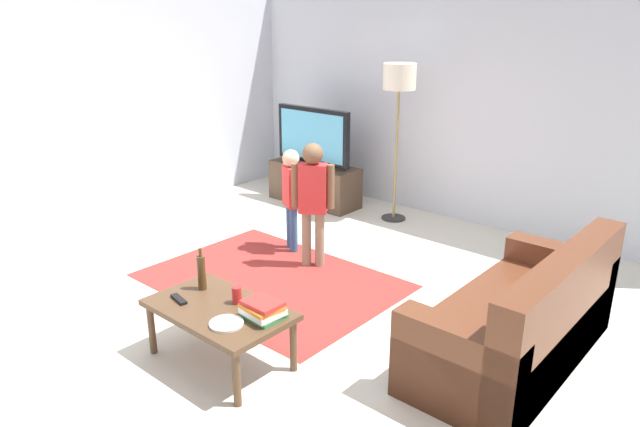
{
  "coord_description": "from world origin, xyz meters",
  "views": [
    {
      "loc": [
        3.14,
        -3.0,
        2.29
      ],
      "look_at": [
        0.0,
        0.6,
        0.65
      ],
      "focal_mm": 32.81,
      "sensor_mm": 36.0,
      "label": 1
    }
  ],
  "objects_px": {
    "tv": "(313,137)",
    "coffee_table": "(219,313)",
    "child_center": "(313,194)",
    "tv_remote": "(179,299)",
    "couch": "(525,325)",
    "bottle": "(202,272)",
    "plate": "(226,323)",
    "floor_lamp": "(399,85)",
    "book_stack": "(263,309)",
    "tv_stand": "(314,184)",
    "soda_can": "(237,295)",
    "child_near_tv": "(291,191)"
  },
  "relations": [
    {
      "from": "book_stack",
      "to": "plate",
      "type": "distance_m",
      "value": 0.25
    },
    {
      "from": "child_center",
      "to": "bottle",
      "type": "relative_size",
      "value": 3.8
    },
    {
      "from": "child_center",
      "to": "coffee_table",
      "type": "height_order",
      "value": "child_center"
    },
    {
      "from": "bottle",
      "to": "plate",
      "type": "height_order",
      "value": "bottle"
    },
    {
      "from": "floor_lamp",
      "to": "book_stack",
      "type": "relative_size",
      "value": 6.69
    },
    {
      "from": "child_near_tv",
      "to": "bottle",
      "type": "bearing_deg",
      "value": -66.54
    },
    {
      "from": "couch",
      "to": "plate",
      "type": "xyz_separation_m",
      "value": [
        -1.35,
        -1.47,
        0.14
      ]
    },
    {
      "from": "tv_stand",
      "to": "tv",
      "type": "xyz_separation_m",
      "value": [
        -0.0,
        -0.02,
        0.6
      ]
    },
    {
      "from": "coffee_table",
      "to": "plate",
      "type": "height_order",
      "value": "plate"
    },
    {
      "from": "couch",
      "to": "plate",
      "type": "relative_size",
      "value": 8.18
    },
    {
      "from": "tv",
      "to": "coffee_table",
      "type": "relative_size",
      "value": 1.1
    },
    {
      "from": "couch",
      "to": "bottle",
      "type": "distance_m",
      "value": 2.27
    },
    {
      "from": "book_stack",
      "to": "tv_remote",
      "type": "distance_m",
      "value": 0.65
    },
    {
      "from": "child_center",
      "to": "soda_can",
      "type": "bearing_deg",
      "value": -66.49
    },
    {
      "from": "tv",
      "to": "floor_lamp",
      "type": "relative_size",
      "value": 0.62
    },
    {
      "from": "coffee_table",
      "to": "tv_remote",
      "type": "xyz_separation_m",
      "value": [
        -0.28,
        -0.12,
        0.06
      ]
    },
    {
      "from": "floor_lamp",
      "to": "soda_can",
      "type": "relative_size",
      "value": 14.83
    },
    {
      "from": "coffee_table",
      "to": "child_near_tv",
      "type": "bearing_deg",
      "value": 120.01
    },
    {
      "from": "tv",
      "to": "floor_lamp",
      "type": "xyz_separation_m",
      "value": [
        1.11,
        0.17,
        0.7
      ]
    },
    {
      "from": "tv",
      "to": "book_stack",
      "type": "bearing_deg",
      "value": -53.24
    },
    {
      "from": "couch",
      "to": "floor_lamp",
      "type": "xyz_separation_m",
      "value": [
        -2.36,
        1.9,
        1.25
      ]
    },
    {
      "from": "child_center",
      "to": "coffee_table",
      "type": "distance_m",
      "value": 1.78
    },
    {
      "from": "tv_remote",
      "to": "plate",
      "type": "height_order",
      "value": "plate"
    },
    {
      "from": "tv_remote",
      "to": "book_stack",
      "type": "bearing_deg",
      "value": 30.74
    },
    {
      "from": "tv_stand",
      "to": "book_stack",
      "type": "height_order",
      "value": "book_stack"
    },
    {
      "from": "tv",
      "to": "coffee_table",
      "type": "xyz_separation_m",
      "value": [
        1.9,
        -3.08,
        -0.48
      ]
    },
    {
      "from": "child_center",
      "to": "tv_remote",
      "type": "bearing_deg",
      "value": -79.39
    },
    {
      "from": "soda_can",
      "to": "tv_remote",
      "type": "bearing_deg",
      "value": -143.97
    },
    {
      "from": "tv",
      "to": "child_center",
      "type": "height_order",
      "value": "tv"
    },
    {
      "from": "couch",
      "to": "tv_remote",
      "type": "xyz_separation_m",
      "value": [
        -1.85,
        -1.47,
        0.14
      ]
    },
    {
      "from": "floor_lamp",
      "to": "coffee_table",
      "type": "height_order",
      "value": "floor_lamp"
    },
    {
      "from": "floor_lamp",
      "to": "child_center",
      "type": "height_order",
      "value": "floor_lamp"
    },
    {
      "from": "child_center",
      "to": "coffee_table",
      "type": "xyz_separation_m",
      "value": [
        0.61,
        -1.63,
        -0.34
      ]
    },
    {
      "from": "child_near_tv",
      "to": "child_center",
      "type": "height_order",
      "value": "child_center"
    },
    {
      "from": "soda_can",
      "to": "bottle",
      "type": "bearing_deg",
      "value": -176.73
    },
    {
      "from": "tv",
      "to": "plate",
      "type": "relative_size",
      "value": 5.0
    },
    {
      "from": "bottle",
      "to": "tv_stand",
      "type": "bearing_deg",
      "value": 118.04
    },
    {
      "from": "couch",
      "to": "bottle",
      "type": "xyz_separation_m",
      "value": [
        -1.87,
        -1.25,
        0.26
      ]
    },
    {
      "from": "floor_lamp",
      "to": "book_stack",
      "type": "distance_m",
      "value": 3.51
    },
    {
      "from": "coffee_table",
      "to": "tv",
      "type": "bearing_deg",
      "value": 121.65
    },
    {
      "from": "tv",
      "to": "couch",
      "type": "distance_m",
      "value": 3.92
    },
    {
      "from": "plate",
      "to": "floor_lamp",
      "type": "bearing_deg",
      "value": 106.62
    },
    {
      "from": "bottle",
      "to": "child_center",
      "type": "bearing_deg",
      "value": 101.37
    },
    {
      "from": "tv",
      "to": "couch",
      "type": "bearing_deg",
      "value": -26.5
    },
    {
      "from": "tv_stand",
      "to": "bottle",
      "type": "bearing_deg",
      "value": -61.96
    },
    {
      "from": "tv_remote",
      "to": "soda_can",
      "type": "height_order",
      "value": "soda_can"
    },
    {
      "from": "coffee_table",
      "to": "tv_remote",
      "type": "relative_size",
      "value": 5.88
    },
    {
      "from": "tv_stand",
      "to": "coffee_table",
      "type": "distance_m",
      "value": 3.64
    },
    {
      "from": "tv",
      "to": "couch",
      "type": "height_order",
      "value": "tv"
    },
    {
      "from": "child_center",
      "to": "tv_remote",
      "type": "height_order",
      "value": "child_center"
    }
  ]
}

